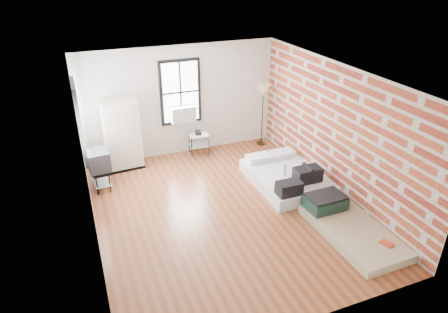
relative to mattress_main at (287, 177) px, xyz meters
name	(u,v)px	position (x,y,z in m)	size (l,w,h in m)	color
ground	(224,211)	(-1.74, -0.50, -0.18)	(6.00, 6.00, 0.00)	brown
room_shell	(228,124)	(-1.51, -0.13, 1.56)	(5.02, 6.02, 2.80)	silver
mattress_main	(287,177)	(0.00, 0.00, 0.00)	(1.50, 2.03, 0.65)	white
mattress_bare	(346,224)	(0.18, -1.93, -0.04)	(1.14, 2.11, 0.45)	tan
wardrobe	(122,136)	(-3.30, 2.15, 0.67)	(0.89, 0.55, 1.71)	black
side_table	(198,138)	(-1.39, 2.22, 0.26)	(0.53, 0.45, 0.65)	black
floor_lamp	(263,93)	(0.41, 2.15, 1.29)	(0.37, 0.37, 1.71)	black
tv_stand	(99,162)	(-3.96, 1.36, 0.47)	(0.50, 0.68, 0.92)	black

